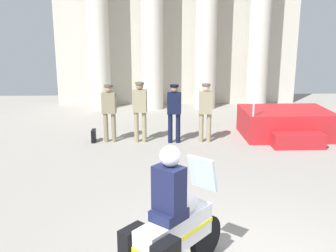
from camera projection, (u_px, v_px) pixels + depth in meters
The scene contains 8 objects.
colonnade_backdrop at pixel (178, 5), 15.50m from camera, with size 9.87×1.68×7.90m.
reviewing_stand at pixel (286, 124), 11.88m from camera, with size 2.53×2.31×1.71m.
officer_in_row_0 at pixel (109, 109), 11.25m from camera, with size 0.41×0.27×1.64m.
officer_in_row_1 at pixel (140, 107), 11.21m from camera, with size 0.41×0.27×1.72m.
officer_in_row_2 at pixel (174, 109), 11.16m from camera, with size 0.41×0.27×1.66m.
officer_in_row_3 at pixel (205, 108), 11.24m from camera, with size 0.41×0.27×1.67m.
motorcycle_with_rider at pixel (171, 229), 5.06m from camera, with size 1.47×1.65×1.90m.
briefcase_on_ground at pixel (94, 136), 11.42m from camera, with size 0.10×0.32×0.36m, color black.
Camera 1 is at (-1.21, -4.68, 3.32)m, focal length 42.84 mm.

